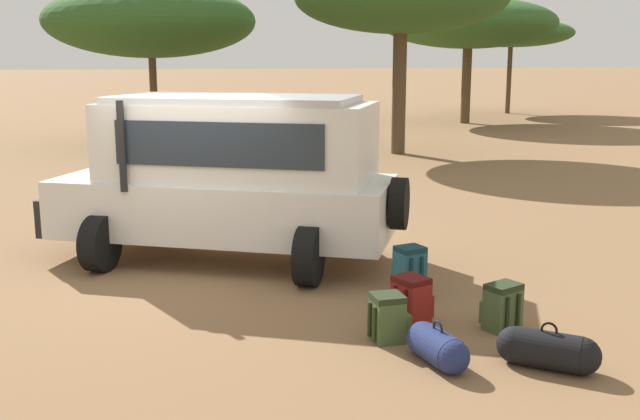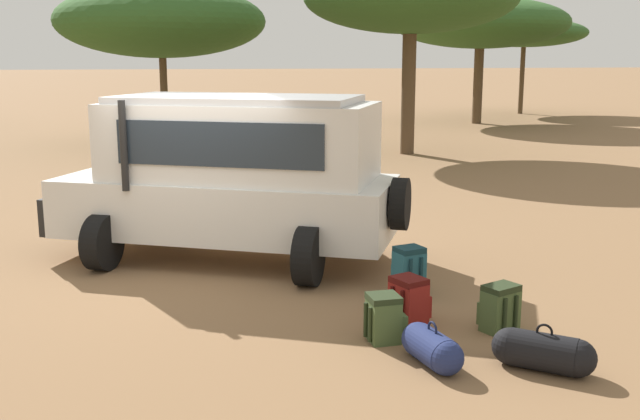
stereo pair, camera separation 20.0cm
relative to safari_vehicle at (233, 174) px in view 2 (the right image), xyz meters
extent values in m
plane|color=olive|center=(-0.68, -0.53, -1.29)|extent=(320.00, 320.00, 0.00)
cube|color=silver|center=(-0.10, 0.05, -0.47)|extent=(5.23, 3.88, 0.84)
cube|color=silver|center=(0.13, -0.06, 0.50)|extent=(4.22, 3.30, 1.10)
cube|color=#232D38|center=(-1.24, 0.61, 0.45)|extent=(0.74, 1.42, 0.77)
cube|color=#232D38|center=(-0.27, -0.87, 0.55)|extent=(2.65, 1.34, 0.60)
cube|color=#232D38|center=(0.53, 0.75, 0.55)|extent=(2.65, 1.34, 0.60)
cube|color=#B7B7B7|center=(0.08, -0.04, 1.10)|extent=(3.83, 3.05, 0.10)
cube|color=black|center=(-2.40, 1.19, -0.64)|extent=(0.86, 1.52, 0.56)
cylinder|color=black|center=(-1.52, -0.33, 0.50)|extent=(0.10, 0.10, 1.25)
cylinder|color=black|center=(-1.89, -0.15, -0.89)|extent=(0.61, 0.84, 0.80)
cylinder|color=black|center=(-1.03, 1.59, -0.89)|extent=(0.61, 0.84, 0.80)
cylinder|color=black|center=(0.83, -1.49, -0.89)|extent=(0.61, 0.84, 0.80)
cylinder|color=black|center=(1.69, 0.24, -0.89)|extent=(0.61, 0.84, 0.80)
cylinder|color=black|center=(2.22, -1.10, -0.32)|extent=(0.52, 0.76, 0.74)
cube|color=maroon|center=(1.67, -3.12, -1.06)|extent=(0.42, 0.47, 0.47)
cube|color=maroon|center=(1.85, -3.05, -1.12)|extent=(0.18, 0.30, 0.26)
cube|color=#4D100E|center=(1.67, -3.12, -0.80)|extent=(0.42, 0.46, 0.07)
cylinder|color=#4D100E|center=(1.48, -3.10, -1.06)|extent=(0.04, 0.04, 0.40)
cylinder|color=#4D100E|center=(1.55, -3.26, -1.06)|extent=(0.04, 0.04, 0.40)
cube|color=#235B6B|center=(1.99, -2.21, -1.01)|extent=(0.41, 0.36, 0.58)
cube|color=#235B6B|center=(1.95, -2.03, -1.08)|extent=(0.28, 0.14, 0.32)
cube|color=#13323A|center=(1.99, -2.21, -0.69)|extent=(0.40, 0.37, 0.07)
cylinder|color=#13323A|center=(1.95, -2.38, -1.01)|extent=(0.04, 0.04, 0.49)
cylinder|color=#13323A|center=(2.11, -2.34, -1.01)|extent=(0.04, 0.04, 0.49)
cube|color=#42562D|center=(2.58, -3.60, -1.06)|extent=(0.47, 0.39, 0.47)
cube|color=#42562D|center=(2.51, -3.44, -1.12)|extent=(0.31, 0.19, 0.26)
cube|color=#242F19|center=(2.58, -3.60, -0.80)|extent=(0.45, 0.40, 0.07)
cylinder|color=#242F19|center=(2.55, -3.77, -1.06)|extent=(0.04, 0.04, 0.40)
cylinder|color=#242F19|center=(2.72, -3.70, -1.06)|extent=(0.04, 0.04, 0.40)
cube|color=#42562D|center=(1.23, -3.61, -1.07)|extent=(0.32, 0.36, 0.45)
cube|color=#42562D|center=(1.42, -3.60, -1.13)|extent=(0.09, 0.26, 0.25)
cube|color=#242F19|center=(1.23, -3.61, -0.82)|extent=(0.34, 0.34, 0.07)
cylinder|color=#242F19|center=(1.05, -3.54, -1.07)|extent=(0.04, 0.04, 0.38)
cylinder|color=#242F19|center=(1.05, -3.69, -1.07)|extent=(0.04, 0.04, 0.38)
cylinder|color=black|center=(2.52, -4.68, -1.11)|extent=(0.73, 0.70, 0.38)
sphere|color=black|center=(2.27, -4.47, -1.11)|extent=(0.37, 0.37, 0.37)
sphere|color=black|center=(2.76, -4.89, -1.11)|extent=(0.37, 0.37, 0.37)
torus|color=black|center=(2.52, -4.68, -0.90)|extent=(0.14, 0.12, 0.16)
cylinder|color=navy|center=(1.51, -4.32, -1.12)|extent=(0.44, 0.58, 0.35)
sphere|color=navy|center=(1.56, -4.58, -1.12)|extent=(0.34, 0.34, 0.34)
sphere|color=navy|center=(1.46, -4.07, -1.12)|extent=(0.34, 0.34, 0.34)
torus|color=#121834|center=(1.51, -4.32, -0.92)|extent=(0.05, 0.17, 0.16)
cylinder|color=brown|center=(-0.79, 15.34, 0.25)|extent=(0.25, 0.25, 3.09)
ellipsoid|color=#2D5623|center=(-0.79, 15.34, 2.82)|extent=(6.96, 7.29, 2.40)
cylinder|color=brown|center=(6.52, 11.20, 0.60)|extent=(0.42, 0.42, 3.80)
cylinder|color=brown|center=(13.00, 20.63, 0.43)|extent=(0.42, 0.42, 3.45)
ellipsoid|color=#2D5623|center=(13.00, 20.63, 3.09)|extent=(7.61, 7.89, 2.19)
cylinder|color=brown|center=(17.62, 25.53, 0.47)|extent=(0.25, 0.25, 3.52)
ellipsoid|color=#2D5623|center=(17.62, 25.53, 2.85)|extent=(6.55, 5.78, 1.47)
camera|label=1|loc=(-1.24, -10.84, 1.71)|focal=42.00mm
camera|label=2|loc=(-1.04, -10.88, 1.71)|focal=42.00mm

